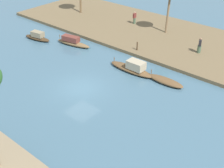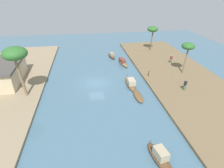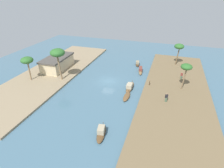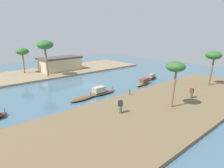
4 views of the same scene
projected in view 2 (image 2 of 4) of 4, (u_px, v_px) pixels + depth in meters
name	position (u px, v px, depth m)	size (l,w,h in m)	color
river_water	(96.00, 83.00, 29.24)	(70.21, 70.21, 0.00)	#476B7F
riverbank_left	(179.00, 76.00, 31.07)	(41.81, 12.50, 0.35)	brown
riverbank_right	(1.00, 89.00, 27.25)	(41.81, 12.50, 0.35)	#937F60
sampan_with_tall_canopy	(160.00, 157.00, 15.98)	(3.96, 1.82, 1.31)	brown
sampan_near_left_bank	(131.00, 83.00, 28.25)	(4.85, 1.22, 1.23)	brown
sampan_midstream	(112.00, 56.00, 39.55)	(3.62, 1.51, 1.04)	#47331E
sampan_downstream_large	(138.00, 96.00, 25.36)	(3.51, 1.06, 0.85)	brown
sampan_open_hull	(123.00, 62.00, 36.05)	(4.37, 1.64, 1.06)	brown
person_on_near_bank	(185.00, 86.00, 26.22)	(0.52, 0.52, 1.65)	#4C664C
person_by_mooring	(171.00, 59.00, 35.55)	(0.32, 0.46, 1.58)	#4C664C
mooring_post	(149.00, 74.00, 30.47)	(0.14, 0.14, 0.90)	#4C3823
palm_tree_left_near	(188.00, 47.00, 29.66)	(2.12, 2.12, 5.33)	#7F6647
palm_tree_left_far	(153.00, 30.00, 40.89)	(2.39, 2.39, 5.52)	brown
palm_tree_right_short	(15.00, 55.00, 22.48)	(3.03, 3.03, 6.87)	#7F6647
riverside_building	(5.00, 73.00, 28.25)	(9.28, 5.04, 3.01)	beige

